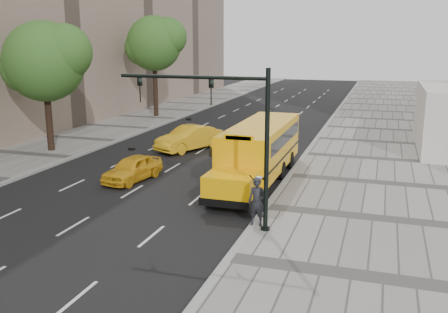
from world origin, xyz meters
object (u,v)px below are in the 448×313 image
(tree_c, at_px, (155,43))
(pedestrian, at_px, (257,202))
(school_bus, at_px, (260,147))
(taxi_far, at_px, (189,138))
(taxi_near, at_px, (133,168))
(traffic_signal, at_px, (231,128))
(tree_b, at_px, (46,61))

(tree_c, height_order, pedestrian, tree_c)
(school_bus, height_order, taxi_far, school_bus)
(school_bus, bearing_deg, taxi_near, -159.59)
(taxi_near, height_order, traffic_signal, traffic_signal)
(taxi_far, bearing_deg, taxi_near, -65.46)
(tree_c, relative_size, taxi_near, 2.44)
(taxi_near, xyz_separation_m, traffic_signal, (7.10, -5.15, 3.42))
(taxi_near, distance_m, pedestrian, 9.37)
(tree_c, xyz_separation_m, traffic_signal, (15.59, -26.09, -3.01))
(school_bus, relative_size, taxi_far, 2.31)
(taxi_near, relative_size, pedestrian, 2.03)
(school_bus, xyz_separation_m, pedestrian, (1.65, -7.13, -0.64))
(tree_c, height_order, taxi_near, tree_c)
(school_bus, relative_size, pedestrian, 5.94)
(taxi_near, bearing_deg, pedestrian, -21.64)
(tree_b, bearing_deg, taxi_near, -28.41)
(traffic_signal, bearing_deg, pedestrian, 22.96)
(school_bus, bearing_deg, traffic_signal, -84.76)
(taxi_far, bearing_deg, school_bus, -16.96)
(taxi_far, bearing_deg, traffic_signal, -37.12)
(tree_c, xyz_separation_m, school_bus, (14.90, -18.55, -5.34))
(tree_c, relative_size, school_bus, 0.84)
(pedestrian, bearing_deg, traffic_signal, -158.05)
(taxi_far, relative_size, pedestrian, 2.58)
(school_bus, height_order, taxi_near, school_bus)
(tree_b, xyz_separation_m, taxi_near, (8.49, -4.59, -5.40))
(school_bus, distance_m, pedestrian, 7.35)
(tree_b, xyz_separation_m, pedestrian, (16.55, -9.34, -4.95))
(tree_c, relative_size, taxi_far, 1.93)
(tree_b, distance_m, taxi_far, 10.59)
(tree_c, distance_m, traffic_signal, 30.55)
(tree_b, xyz_separation_m, taxi_far, (8.52, 3.48, -5.25))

